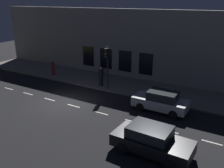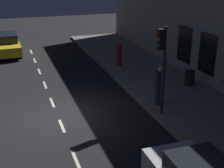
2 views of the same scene
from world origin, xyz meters
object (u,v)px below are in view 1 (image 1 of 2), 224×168
traffic_light (107,61)px  parked_car_0 (161,101)px  pedestrian_1 (101,77)px  trash_bin (101,72)px  parked_car_1 (151,140)px  pedestrian_0 (53,68)px

traffic_light → parked_car_0: traffic_light is taller
pedestrian_1 → trash_bin: bearing=5.9°
parked_car_0 → pedestrian_1: bearing=72.7°
parked_car_1 → pedestrian_0: bearing=-116.6°
parked_car_1 → trash_bin: (10.30, 9.84, -0.23)m
pedestrian_0 → pedestrian_1: 6.40m
pedestrian_0 → pedestrian_1: (-0.32, -6.39, 0.10)m
traffic_light → parked_car_1: bearing=-134.8°
trash_bin → pedestrian_1: bearing=-147.6°
pedestrian_1 → trash_bin: 3.28m
traffic_light → pedestrian_1: traffic_light is taller
parked_car_0 → pedestrian_0: (2.46, 13.11, 0.12)m
pedestrian_0 → pedestrian_1: bearing=89.8°
pedestrian_1 → parked_car_0: bearing=-134.2°
traffic_light → pedestrian_1: bearing=63.6°
traffic_light → pedestrian_0: bearing=83.7°
pedestrian_1 → parked_car_1: bearing=-159.5°
traffic_light → pedestrian_0: 7.66m
traffic_light → parked_car_0: 6.29m
traffic_light → trash_bin: 4.78m
pedestrian_0 → trash_bin: 5.25m
traffic_light → trash_bin: size_ratio=4.72×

